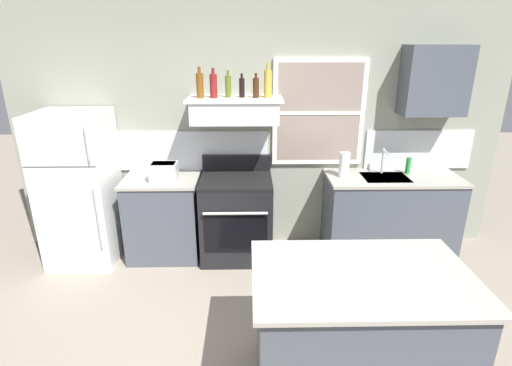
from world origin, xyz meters
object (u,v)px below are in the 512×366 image
(stove_range, at_px, (237,217))
(bottle_champagne_gold_foil, at_px, (268,83))
(bottle_balsamic_dark, at_px, (242,87))
(paper_towel_roll, at_px, (344,165))
(dish_soap_bottle, at_px, (408,166))
(bottle_red_label_wine, at_px, (213,86))
(bottle_olive_oil_square, at_px, (228,86))
(toaster, at_px, (164,171))
(bottle_brown_stout, at_px, (256,88))
(kitchen_island, at_px, (357,332))
(bottle_amber_wine, at_px, (200,85))
(refrigerator, at_px, (80,189))

(stove_range, bearing_deg, bottle_champagne_gold_foil, 14.11)
(bottle_balsamic_dark, height_order, paper_towel_roll, bottle_balsamic_dark)
(stove_range, xyz_separation_m, dish_soap_bottle, (1.88, 0.14, 0.54))
(dish_soap_bottle, bearing_deg, bottle_red_label_wine, -178.31)
(stove_range, distance_m, bottle_olive_oil_square, 1.40)
(toaster, height_order, dish_soap_bottle, toaster)
(toaster, height_order, bottle_red_label_wine, bottle_red_label_wine)
(bottle_red_label_wine, height_order, bottle_brown_stout, bottle_red_label_wine)
(dish_soap_bottle, xyz_separation_m, kitchen_island, (-1.03, -1.97, -0.54))
(stove_range, bearing_deg, bottle_amber_wine, 169.72)
(toaster, distance_m, bottle_champagne_gold_foil, 1.40)
(paper_towel_roll, bearing_deg, toaster, -177.61)
(bottle_olive_oil_square, relative_size, bottle_champagne_gold_foil, 0.79)
(bottle_champagne_gold_foil, bearing_deg, paper_towel_roll, -3.26)
(refrigerator, height_order, bottle_brown_stout, bottle_brown_stout)
(paper_towel_roll, distance_m, dish_soap_bottle, 0.74)
(bottle_champagne_gold_foil, height_order, paper_towel_roll, bottle_champagne_gold_foil)
(dish_soap_bottle, bearing_deg, bottle_champagne_gold_foil, -178.02)
(bottle_amber_wine, xyz_separation_m, bottle_brown_stout, (0.56, 0.00, -0.03))
(bottle_amber_wine, xyz_separation_m, kitchen_island, (1.20, -1.89, -1.42))
(bottle_amber_wine, distance_m, bottle_brown_stout, 0.56)
(toaster, bearing_deg, bottle_balsamic_dark, 10.45)
(paper_towel_roll, bearing_deg, bottle_red_label_wine, 178.38)
(paper_towel_roll, distance_m, kitchen_island, 1.98)
(bottle_champagne_gold_foil, xyz_separation_m, kitchen_island, (0.52, -1.91, -1.43))
(toaster, distance_m, bottle_red_label_wine, 1.02)
(toaster, distance_m, bottle_brown_stout, 1.28)
(refrigerator, xyz_separation_m, bottle_amber_wine, (1.31, 0.09, 1.06))
(bottle_amber_wine, bearing_deg, dish_soap_bottle, 1.94)
(refrigerator, distance_m, bottle_amber_wine, 1.69)
(bottle_olive_oil_square, xyz_separation_m, kitchen_island, (0.92, -1.93, -1.40))
(bottle_olive_oil_square, distance_m, kitchen_island, 2.56)
(kitchen_island, bearing_deg, refrigerator, 144.20)
(refrigerator, xyz_separation_m, dish_soap_bottle, (3.53, 0.16, 0.19))
(kitchen_island, bearing_deg, bottle_amber_wine, 122.32)
(stove_range, relative_size, bottle_balsamic_dark, 4.62)
(toaster, xyz_separation_m, bottle_balsamic_dark, (0.82, 0.15, 0.84))
(stove_range, relative_size, bottle_brown_stout, 4.51)
(bottle_red_label_wine, xyz_separation_m, bottle_balsamic_dark, (0.28, 0.03, -0.02))
(bottle_red_label_wine, xyz_separation_m, bottle_olive_oil_square, (0.14, 0.03, -0.01))
(refrigerator, relative_size, toaster, 5.47)
(bottle_amber_wine, height_order, paper_towel_roll, bottle_amber_wine)
(bottle_champagne_gold_foil, bearing_deg, bottle_brown_stout, -171.37)
(bottle_red_label_wine, distance_m, bottle_brown_stout, 0.42)
(stove_range, height_order, bottle_champagne_gold_foil, bottle_champagne_gold_foil)
(bottle_amber_wine, relative_size, kitchen_island, 0.22)
(toaster, height_order, bottle_champagne_gold_foil, bottle_champagne_gold_foil)
(bottle_champagne_gold_foil, distance_m, kitchen_island, 2.44)
(bottle_brown_stout, distance_m, paper_towel_roll, 1.24)
(stove_range, xyz_separation_m, paper_towel_roll, (1.15, 0.04, 0.58))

